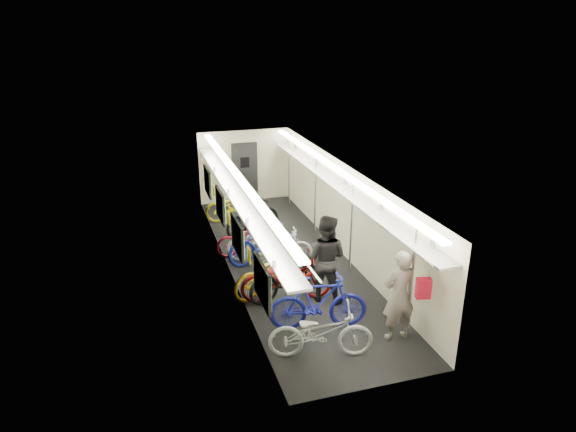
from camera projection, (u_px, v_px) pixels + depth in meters
train_car_shell at (266, 192)px, 12.92m from camera, size 10.00×10.00×10.00m
bicycle_0 at (321, 332)px, 9.12m from camera, size 1.98×1.11×0.99m
bicycle_1 at (318, 302)px, 9.93m from camera, size 1.99×0.90×1.15m
bicycle_2 at (287, 278)px, 10.98m from camera, size 2.06×0.93×1.05m
bicycle_3 at (286, 277)px, 11.02m from camera, size 1.84×0.85×1.07m
bicycle_4 at (273, 271)px, 11.30m from camera, size 2.14×1.37×1.06m
bicycle_5 at (280, 246)px, 12.63m from camera, size 1.71×0.92×0.99m
bicycle_6 at (262, 244)px, 12.82m from camera, size 1.91×1.20×0.95m
bicycle_7 at (263, 242)px, 12.69m from camera, size 1.92×0.79×1.12m
bicycle_8 at (249, 238)px, 13.21m from camera, size 1.79×0.71×0.92m
bicycle_9 at (253, 217)px, 14.44m from camera, size 1.82×1.09×1.05m
bicycle_10 at (236, 207)px, 15.34m from camera, size 1.96×1.22×0.97m
passenger_near at (399, 296)px, 9.50m from camera, size 0.68×0.46×1.83m
passenger_mid at (325, 258)px, 10.89m from camera, size 1.19×1.14×1.93m
backpack at (423, 288)px, 9.01m from camera, size 0.29×0.20×0.38m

